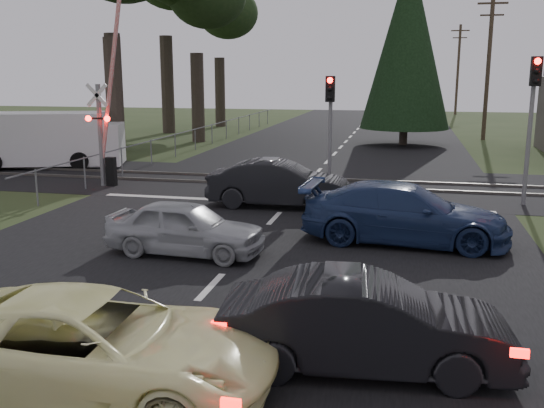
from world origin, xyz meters
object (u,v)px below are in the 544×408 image
(utility_pole_far, at_px, (458,68))
(cream_coupe, at_px, (94,345))
(utility_pole_mid, at_px, (488,65))
(dark_car_far, at_px, (279,184))
(traffic_signal_right, at_px, (535,102))
(dark_hatchback, at_px, (366,324))
(crossing_signal, at_px, (106,132))
(silver_car, at_px, (186,228))
(traffic_signal_center, at_px, (330,113))
(blue_sedan, at_px, (405,214))
(white_van, at_px, (53,140))

(utility_pole_far, relative_size, cream_coupe, 1.84)
(utility_pole_mid, relative_size, dark_car_far, 2.00)
(traffic_signal_right, xyz_separation_m, utility_pole_far, (0.95, 45.53, 1.41))
(utility_pole_mid, height_order, dark_hatchback, utility_pole_mid)
(crossing_signal, relative_size, silver_car, 1.86)
(utility_pole_far, bearing_deg, cream_coupe, -98.36)
(dark_hatchback, bearing_deg, traffic_signal_right, -24.72)
(traffic_signal_center, xyz_separation_m, silver_car, (-2.27, -8.64, -2.17))
(utility_pole_mid, height_order, cream_coupe, utility_pole_mid)
(traffic_signal_right, xyz_separation_m, dark_car_far, (-7.75, -1.84, -2.57))
(traffic_signal_center, xyz_separation_m, dark_hatchback, (2.26, -13.45, -2.12))
(crossing_signal, height_order, traffic_signal_right, crossing_signal)
(cream_coupe, xyz_separation_m, silver_car, (-1.07, 6.28, -0.04))
(cream_coupe, height_order, blue_sedan, blue_sedan)
(traffic_signal_center, height_order, blue_sedan, traffic_signal_center)
(traffic_signal_right, distance_m, utility_pole_far, 45.56)
(silver_car, distance_m, dark_car_far, 5.70)
(traffic_signal_center, height_order, white_van, traffic_signal_center)
(utility_pole_far, xyz_separation_m, cream_coupe, (-8.70, -59.24, -4.05))
(silver_car, bearing_deg, cream_coupe, -166.59)
(dark_car_far, relative_size, white_van, 0.67)
(dark_hatchback, xyz_separation_m, blue_sedan, (0.48, 6.97, 0.06))
(blue_sedan, height_order, white_van, white_van)
(silver_car, height_order, dark_car_far, dark_car_far)
(traffic_signal_center, distance_m, blue_sedan, 7.33)
(cream_coupe, bearing_deg, dark_hatchback, -69.42)
(utility_pole_mid, bearing_deg, blue_sedan, -100.45)
(blue_sedan, bearing_deg, utility_pole_mid, -6.82)
(utility_pole_mid, xyz_separation_m, dark_hatchback, (-5.24, -32.77, -4.04))
(cream_coupe, relative_size, silver_car, 1.31)
(dark_hatchback, bearing_deg, blue_sedan, -9.37)
(traffic_signal_right, height_order, dark_hatchback, traffic_signal_right)
(cream_coupe, xyz_separation_m, dark_car_far, (0.00, 11.87, 0.06))
(traffic_signal_center, height_order, cream_coupe, traffic_signal_center)
(utility_pole_far, bearing_deg, blue_sedan, -95.35)
(utility_pole_far, xyz_separation_m, dark_car_far, (-8.70, -47.37, -3.98))
(traffic_signal_right, distance_m, dark_car_far, 8.37)
(crossing_signal, bearing_deg, blue_sedan, -26.89)
(utility_pole_mid, distance_m, utility_pole_far, 25.00)
(utility_pole_far, bearing_deg, white_van, -116.32)
(crossing_signal, bearing_deg, traffic_signal_center, 6.15)
(crossing_signal, height_order, traffic_signal_center, crossing_signal)
(utility_pole_far, distance_m, dark_hatchback, 58.15)
(traffic_signal_right, height_order, cream_coupe, traffic_signal_right)
(dark_hatchback, relative_size, dark_car_far, 0.92)
(utility_pole_far, height_order, blue_sedan, utility_pole_far)
(traffic_signal_center, bearing_deg, white_van, 167.06)
(dark_car_far, bearing_deg, white_van, 61.04)
(dark_hatchback, xyz_separation_m, silver_car, (-4.53, 4.81, -0.05))
(silver_car, bearing_deg, traffic_signal_center, -11.00)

